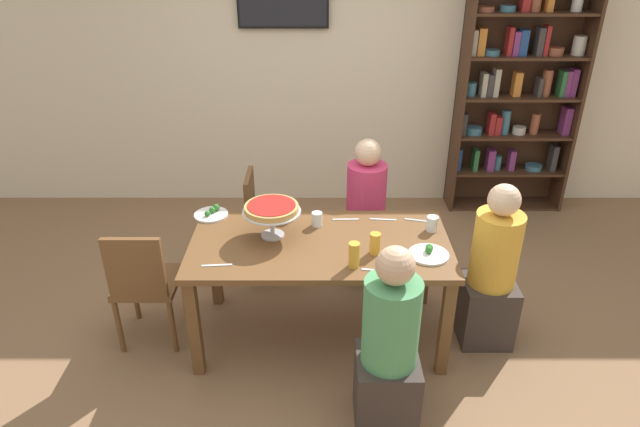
{
  "coord_description": "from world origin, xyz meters",
  "views": [
    {
      "loc": [
        0.0,
        -3.02,
        2.54
      ],
      "look_at": [
        0.0,
        0.1,
        0.89
      ],
      "focal_mm": 31.12,
      "sensor_mm": 36.0,
      "label": 1
    }
  ],
  "objects_px": {
    "water_glass_clear_far": "(289,214)",
    "cutlery_knife_near": "(217,265)",
    "cutlery_spare_fork": "(346,219)",
    "water_glass_clear_near": "(317,219)",
    "salad_plate_far_diner": "(212,213)",
    "beer_glass_amber_short": "(354,255)",
    "beer_glass_amber_tall": "(375,243)",
    "diner_head_east": "(491,277)",
    "dining_table": "(320,254)",
    "cutlery_fork_near": "(383,219)",
    "cutlery_fork_far": "(377,270)",
    "deep_dish_pizza_stand": "(272,210)",
    "bookshelf": "(518,92)",
    "diner_near_right": "(389,353)",
    "water_glass_clear_spare": "(432,224)",
    "diner_far_right": "(365,220)",
    "television": "(283,1)",
    "chair_head_west": "(144,281)",
    "salad_plate_near_diner": "(429,253)",
    "cutlery_knife_far": "(418,220)"
  },
  "relations": [
    {
      "from": "salad_plate_near_diner",
      "to": "water_glass_clear_far",
      "type": "distance_m",
      "value": 0.98
    },
    {
      "from": "television",
      "to": "diner_near_right",
      "type": "relative_size",
      "value": 0.7
    },
    {
      "from": "water_glass_clear_near",
      "to": "cutlery_fork_near",
      "type": "xyz_separation_m",
      "value": [
        0.45,
        0.08,
        -0.05
      ]
    },
    {
      "from": "cutlery_spare_fork",
      "to": "water_glass_clear_near",
      "type": "bearing_deg",
      "value": 21.46
    },
    {
      "from": "water_glass_clear_near",
      "to": "diner_near_right",
      "type": "bearing_deg",
      "value": -68.07
    },
    {
      "from": "cutlery_knife_near",
      "to": "cutlery_fork_far",
      "type": "relative_size",
      "value": 1.0
    },
    {
      "from": "beer_glass_amber_short",
      "to": "cutlery_knife_near",
      "type": "relative_size",
      "value": 0.87
    },
    {
      "from": "diner_far_right",
      "to": "beer_glass_amber_tall",
      "type": "distance_m",
      "value": 0.94
    },
    {
      "from": "beer_glass_amber_tall",
      "to": "cutlery_spare_fork",
      "type": "relative_size",
      "value": 0.76
    },
    {
      "from": "chair_head_west",
      "to": "cutlery_fork_near",
      "type": "height_order",
      "value": "chair_head_west"
    },
    {
      "from": "dining_table",
      "to": "cutlery_knife_near",
      "type": "relative_size",
      "value": 9.16
    },
    {
      "from": "diner_head_east",
      "to": "beer_glass_amber_short",
      "type": "bearing_deg",
      "value": 15.48
    },
    {
      "from": "salad_plate_near_diner",
      "to": "cutlery_knife_far",
      "type": "height_order",
      "value": "salad_plate_near_diner"
    },
    {
      "from": "salad_plate_far_diner",
      "to": "salad_plate_near_diner",
      "type": "bearing_deg",
      "value": -20.23
    },
    {
      "from": "water_glass_clear_spare",
      "to": "cutlery_fork_far",
      "type": "bearing_deg",
      "value": -130.15
    },
    {
      "from": "diner_near_right",
      "to": "salad_plate_far_diner",
      "type": "distance_m",
      "value": 1.6
    },
    {
      "from": "salad_plate_far_diner",
      "to": "cutlery_spare_fork",
      "type": "relative_size",
      "value": 1.29
    },
    {
      "from": "beer_glass_amber_tall",
      "to": "beer_glass_amber_short",
      "type": "distance_m",
      "value": 0.2
    },
    {
      "from": "diner_head_east",
      "to": "deep_dish_pizza_stand",
      "type": "relative_size",
      "value": 3.09
    },
    {
      "from": "diner_far_right",
      "to": "salad_plate_far_diner",
      "type": "xyz_separation_m",
      "value": [
        -1.1,
        -0.39,
        0.26
      ]
    },
    {
      "from": "deep_dish_pizza_stand",
      "to": "water_glass_clear_near",
      "type": "height_order",
      "value": "deep_dish_pizza_stand"
    },
    {
      "from": "cutlery_fork_near",
      "to": "cutlery_spare_fork",
      "type": "distance_m",
      "value": 0.26
    },
    {
      "from": "chair_head_west",
      "to": "beer_glass_amber_tall",
      "type": "bearing_deg",
      "value": -2.47
    },
    {
      "from": "deep_dish_pizza_stand",
      "to": "cutlery_knife_near",
      "type": "height_order",
      "value": "deep_dish_pizza_stand"
    },
    {
      "from": "diner_far_right",
      "to": "water_glass_clear_near",
      "type": "distance_m",
      "value": 0.72
    },
    {
      "from": "beer_glass_amber_short",
      "to": "beer_glass_amber_tall",
      "type": "bearing_deg",
      "value": 47.11
    },
    {
      "from": "television",
      "to": "bookshelf",
      "type": "bearing_deg",
      "value": -2.61
    },
    {
      "from": "diner_head_east",
      "to": "cutlery_spare_fork",
      "type": "bearing_deg",
      "value": -18.98
    },
    {
      "from": "deep_dish_pizza_stand",
      "to": "water_glass_clear_near",
      "type": "relative_size",
      "value": 3.86
    },
    {
      "from": "diner_near_right",
      "to": "beer_glass_amber_short",
      "type": "bearing_deg",
      "value": 19.9
    },
    {
      "from": "water_glass_clear_far",
      "to": "cutlery_knife_near",
      "type": "xyz_separation_m",
      "value": [
        -0.4,
        -0.57,
        -0.04
      ]
    },
    {
      "from": "beer_glass_amber_tall",
      "to": "cutlery_fork_far",
      "type": "height_order",
      "value": "beer_glass_amber_tall"
    },
    {
      "from": "television",
      "to": "salad_plate_far_diner",
      "type": "relative_size",
      "value": 3.46
    },
    {
      "from": "salad_plate_far_diner",
      "to": "cutlery_spare_fork",
      "type": "height_order",
      "value": "salad_plate_far_diner"
    },
    {
      "from": "water_glass_clear_near",
      "to": "water_glass_clear_far",
      "type": "bearing_deg",
      "value": 155.68
    },
    {
      "from": "salad_plate_near_diner",
      "to": "water_glass_clear_spare",
      "type": "relative_size",
      "value": 2.46
    },
    {
      "from": "diner_near_right",
      "to": "water_glass_clear_near",
      "type": "bearing_deg",
      "value": 21.93
    },
    {
      "from": "dining_table",
      "to": "water_glass_clear_far",
      "type": "bearing_deg",
      "value": 124.91
    },
    {
      "from": "cutlery_knife_near",
      "to": "diner_far_right",
      "type": "bearing_deg",
      "value": 42.46
    },
    {
      "from": "water_glass_clear_spare",
      "to": "cutlery_fork_far",
      "type": "height_order",
      "value": "water_glass_clear_spare"
    },
    {
      "from": "salad_plate_near_diner",
      "to": "cutlery_fork_near",
      "type": "xyz_separation_m",
      "value": [
        -0.23,
        0.45,
        -0.01
      ]
    },
    {
      "from": "television",
      "to": "salad_plate_far_diner",
      "type": "bearing_deg",
      "value": -103.68
    },
    {
      "from": "cutlery_fork_near",
      "to": "cutlery_fork_far",
      "type": "xyz_separation_m",
      "value": [
        -0.1,
        -0.62,
        0.0
      ]
    },
    {
      "from": "cutlery_knife_near",
      "to": "cutlery_fork_far",
      "type": "height_order",
      "value": "same"
    },
    {
      "from": "bookshelf",
      "to": "diner_near_right",
      "type": "distance_m",
      "value": 3.19
    },
    {
      "from": "water_glass_clear_near",
      "to": "cutlery_fork_near",
      "type": "distance_m",
      "value": 0.46
    },
    {
      "from": "dining_table",
      "to": "cutlery_fork_far",
      "type": "xyz_separation_m",
      "value": [
        0.33,
        -0.33,
        0.09
      ]
    },
    {
      "from": "salad_plate_near_diner",
      "to": "cutlery_knife_near",
      "type": "relative_size",
      "value": 1.37
    },
    {
      "from": "salad_plate_near_diner",
      "to": "beer_glass_amber_short",
      "type": "distance_m",
      "value": 0.48
    },
    {
      "from": "cutlery_fork_near",
      "to": "beer_glass_amber_short",
      "type": "bearing_deg",
      "value": 73.36
    }
  ]
}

